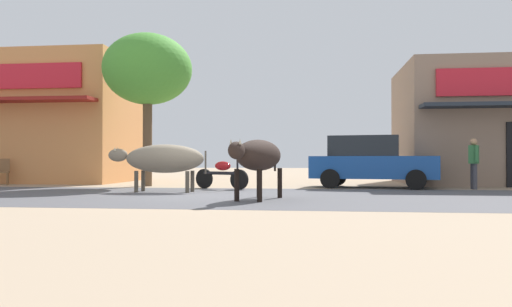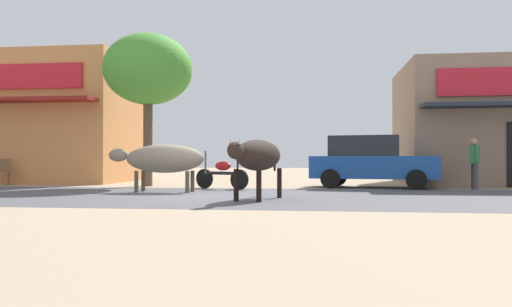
{
  "view_description": "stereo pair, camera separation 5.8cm",
  "coord_description": "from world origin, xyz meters",
  "px_view_note": "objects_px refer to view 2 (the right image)",
  "views": [
    {
      "loc": [
        2.73,
        -11.96,
        0.9
      ],
      "look_at": [
        1.07,
        1.8,
        1.06
      ],
      "focal_mm": 34.92,
      "sensor_mm": 36.0,
      "label": 1
    },
    {
      "loc": [
        2.79,
        -11.95,
        0.9
      ],
      "look_at": [
        1.07,
        1.8,
        1.06
      ],
      "focal_mm": 34.92,
      "sensor_mm": 36.0,
      "label": 2
    }
  ],
  "objects_px": {
    "parked_hatchback_car": "(371,161)",
    "cafe_chair_near_tree": "(3,170)",
    "roadside_tree": "(148,70)",
    "parked_motorcycle": "(222,174)",
    "cow_far_dark": "(258,156)",
    "cow_near_brown": "(163,159)",
    "pedestrian_by_shop": "(474,160)"
  },
  "relations": [
    {
      "from": "parked_motorcycle",
      "to": "cow_far_dark",
      "type": "relative_size",
      "value": 0.7
    },
    {
      "from": "parked_motorcycle",
      "to": "cow_near_brown",
      "type": "xyz_separation_m",
      "value": [
        -1.36,
        -1.57,
        0.44
      ]
    },
    {
      "from": "cow_far_dark",
      "to": "parked_hatchback_car",
      "type": "bearing_deg",
      "value": 59.75
    },
    {
      "from": "parked_hatchback_car",
      "to": "parked_motorcycle",
      "type": "distance_m",
      "value": 4.76
    },
    {
      "from": "pedestrian_by_shop",
      "to": "roadside_tree",
      "type": "bearing_deg",
      "value": 177.03
    },
    {
      "from": "roadside_tree",
      "to": "cow_far_dark",
      "type": "bearing_deg",
      "value": -49.89
    },
    {
      "from": "cow_far_dark",
      "to": "pedestrian_by_shop",
      "type": "distance_m",
      "value": 7.57
    },
    {
      "from": "parked_motorcycle",
      "to": "cow_near_brown",
      "type": "bearing_deg",
      "value": -131.05
    },
    {
      "from": "pedestrian_by_shop",
      "to": "cafe_chair_near_tree",
      "type": "height_order",
      "value": "pedestrian_by_shop"
    },
    {
      "from": "roadside_tree",
      "to": "pedestrian_by_shop",
      "type": "bearing_deg",
      "value": -2.97
    },
    {
      "from": "pedestrian_by_shop",
      "to": "cafe_chair_near_tree",
      "type": "relative_size",
      "value": 1.66
    },
    {
      "from": "roadside_tree",
      "to": "parked_motorcycle",
      "type": "distance_m",
      "value": 4.63
    },
    {
      "from": "parked_hatchback_car",
      "to": "cafe_chair_near_tree",
      "type": "distance_m",
      "value": 12.66
    },
    {
      "from": "roadside_tree",
      "to": "cafe_chair_near_tree",
      "type": "height_order",
      "value": "roadside_tree"
    },
    {
      "from": "cow_near_brown",
      "to": "cafe_chair_near_tree",
      "type": "distance_m",
      "value": 7.38
    },
    {
      "from": "cow_far_dark",
      "to": "roadside_tree",
      "type": "bearing_deg",
      "value": 130.11
    },
    {
      "from": "roadside_tree",
      "to": "cow_far_dark",
      "type": "distance_m",
      "value": 7.36
    },
    {
      "from": "roadside_tree",
      "to": "cow_near_brown",
      "type": "xyz_separation_m",
      "value": [
        1.44,
        -2.88,
        -3.0
      ]
    },
    {
      "from": "parked_hatchback_car",
      "to": "cow_far_dark",
      "type": "distance_m",
      "value": 5.98
    },
    {
      "from": "parked_hatchback_car",
      "to": "parked_motorcycle",
      "type": "xyz_separation_m",
      "value": [
        -4.56,
        -1.32,
        -0.37
      ]
    },
    {
      "from": "parked_motorcycle",
      "to": "cow_far_dark",
      "type": "distance_m",
      "value": 4.17
    },
    {
      "from": "parked_motorcycle",
      "to": "pedestrian_by_shop",
      "type": "xyz_separation_m",
      "value": [
        7.53,
        0.78,
        0.42
      ]
    },
    {
      "from": "roadside_tree",
      "to": "cow_near_brown",
      "type": "bearing_deg",
      "value": -63.46
    },
    {
      "from": "roadside_tree",
      "to": "cow_far_dark",
      "type": "xyz_separation_m",
      "value": [
        4.35,
        -5.16,
        -2.93
      ]
    },
    {
      "from": "cow_near_brown",
      "to": "pedestrian_by_shop",
      "type": "xyz_separation_m",
      "value": [
        8.89,
        2.35,
        -0.02
      ]
    },
    {
      "from": "cow_near_brown",
      "to": "roadside_tree",
      "type": "bearing_deg",
      "value": 116.54
    },
    {
      "from": "cow_far_dark",
      "to": "cafe_chair_near_tree",
      "type": "height_order",
      "value": "cow_far_dark"
    },
    {
      "from": "roadside_tree",
      "to": "parked_motorcycle",
      "type": "relative_size",
      "value": 2.91
    },
    {
      "from": "cow_near_brown",
      "to": "cafe_chair_near_tree",
      "type": "relative_size",
      "value": 3.06
    },
    {
      "from": "cow_far_dark",
      "to": "cafe_chair_near_tree",
      "type": "bearing_deg",
      "value": 151.37
    },
    {
      "from": "roadside_tree",
      "to": "parked_motorcycle",
      "type": "height_order",
      "value": "roadside_tree"
    },
    {
      "from": "parked_hatchback_car",
      "to": "roadside_tree",
      "type": "bearing_deg",
      "value": -179.98
    }
  ]
}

